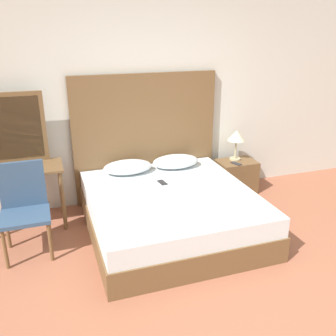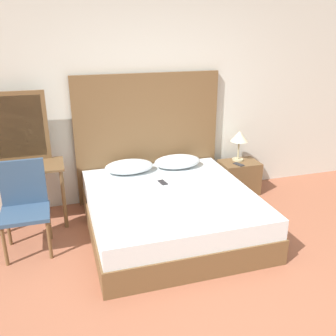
{
  "view_description": "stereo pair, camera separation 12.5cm",
  "coord_description": "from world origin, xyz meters",
  "px_view_note": "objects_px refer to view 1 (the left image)",
  "views": [
    {
      "loc": [
        -1.38,
        -2.17,
        2.2
      ],
      "look_at": [
        -0.15,
        1.46,
        0.73
      ],
      "focal_mm": 40.0,
      "sensor_mm": 36.0,
      "label": 1
    },
    {
      "loc": [
        -1.26,
        -2.21,
        2.2
      ],
      "look_at": [
        -0.15,
        1.46,
        0.73
      ],
      "focal_mm": 40.0,
      "sensor_mm": 36.0,
      "label": 2
    }
  ],
  "objects_px": {
    "phone_on_nightstand": "(236,164)",
    "table_lamp": "(236,137)",
    "vanity_desk": "(23,179)",
    "chair": "(24,204)",
    "bed": "(171,212)",
    "nightstand": "(236,177)",
    "phone_on_bed": "(162,182)"
  },
  "relations": [
    {
      "from": "phone_on_bed",
      "to": "phone_on_nightstand",
      "type": "height_order",
      "value": "phone_on_bed"
    },
    {
      "from": "bed",
      "to": "phone_on_bed",
      "type": "relative_size",
      "value": 12.07
    },
    {
      "from": "bed",
      "to": "chair",
      "type": "height_order",
      "value": "chair"
    },
    {
      "from": "nightstand",
      "to": "table_lamp",
      "type": "bearing_deg",
      "value": 84.13
    },
    {
      "from": "vanity_desk",
      "to": "chair",
      "type": "bearing_deg",
      "value": -88.16
    },
    {
      "from": "phone_on_bed",
      "to": "phone_on_nightstand",
      "type": "bearing_deg",
      "value": 17.09
    },
    {
      "from": "phone_on_bed",
      "to": "nightstand",
      "type": "distance_m",
      "value": 1.33
    },
    {
      "from": "table_lamp",
      "to": "bed",
      "type": "bearing_deg",
      "value": -146.78
    },
    {
      "from": "bed",
      "to": "vanity_desk",
      "type": "height_order",
      "value": "vanity_desk"
    },
    {
      "from": "phone_on_bed",
      "to": "phone_on_nightstand",
      "type": "xyz_separation_m",
      "value": [
        1.16,
        0.36,
        -0.03
      ]
    },
    {
      "from": "bed",
      "to": "nightstand",
      "type": "distance_m",
      "value": 1.42
    },
    {
      "from": "nightstand",
      "to": "table_lamp",
      "type": "distance_m",
      "value": 0.56
    },
    {
      "from": "bed",
      "to": "phone_on_bed",
      "type": "xyz_separation_m",
      "value": [
        -0.01,
        0.28,
        0.25
      ]
    },
    {
      "from": "nightstand",
      "to": "chair",
      "type": "distance_m",
      "value": 2.82
    },
    {
      "from": "vanity_desk",
      "to": "table_lamp",
      "type": "bearing_deg",
      "value": 3.6
    },
    {
      "from": "phone_on_bed",
      "to": "nightstand",
      "type": "relative_size",
      "value": 0.31
    },
    {
      "from": "bed",
      "to": "table_lamp",
      "type": "height_order",
      "value": "table_lamp"
    },
    {
      "from": "vanity_desk",
      "to": "chair",
      "type": "relative_size",
      "value": 0.94
    },
    {
      "from": "bed",
      "to": "chair",
      "type": "xyz_separation_m",
      "value": [
        -1.52,
        0.12,
        0.29
      ]
    },
    {
      "from": "vanity_desk",
      "to": "phone_on_nightstand",
      "type": "bearing_deg",
      "value": 0.13
    },
    {
      "from": "table_lamp",
      "to": "phone_on_bed",
      "type": "bearing_deg",
      "value": -156.95
    },
    {
      "from": "nightstand",
      "to": "vanity_desk",
      "type": "xyz_separation_m",
      "value": [
        -2.75,
        -0.1,
        0.36
      ]
    },
    {
      "from": "bed",
      "to": "phone_on_nightstand",
      "type": "distance_m",
      "value": 1.34
    },
    {
      "from": "chair",
      "to": "phone_on_nightstand",
      "type": "bearing_deg",
      "value": 10.92
    },
    {
      "from": "nightstand",
      "to": "vanity_desk",
      "type": "relative_size",
      "value": 0.59
    },
    {
      "from": "phone_on_nightstand",
      "to": "phone_on_bed",
      "type": "bearing_deg",
      "value": -162.91
    },
    {
      "from": "bed",
      "to": "chair",
      "type": "relative_size",
      "value": 2.04
    },
    {
      "from": "phone_on_nightstand",
      "to": "table_lamp",
      "type": "bearing_deg",
      "value": 67.26
    },
    {
      "from": "bed",
      "to": "phone_on_nightstand",
      "type": "height_order",
      "value": "bed"
    },
    {
      "from": "bed",
      "to": "nightstand",
      "type": "relative_size",
      "value": 3.69
    },
    {
      "from": "chair",
      "to": "phone_on_bed",
      "type": "bearing_deg",
      "value": 5.96
    },
    {
      "from": "bed",
      "to": "chair",
      "type": "distance_m",
      "value": 1.55
    }
  ]
}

